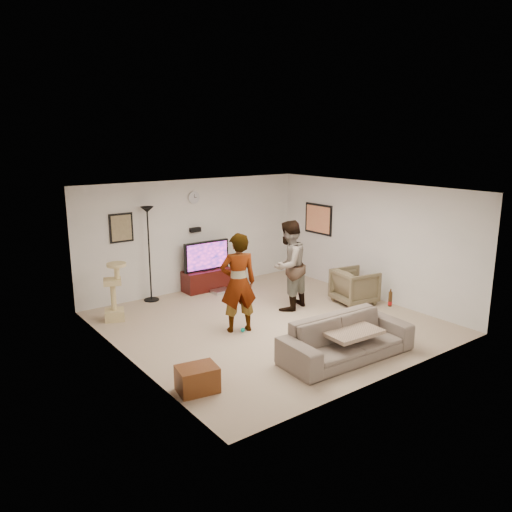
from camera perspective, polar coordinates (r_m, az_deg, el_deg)
floor at (r=9.53m, az=1.51°, el=-7.63°), size 5.50×5.50×0.02m
ceiling at (r=8.94m, az=1.61°, el=7.63°), size 5.50×5.50×0.02m
wall_back at (r=11.39m, az=-7.04°, el=2.38°), size 5.50×0.04×2.50m
wall_front at (r=7.27m, az=15.12°, el=-4.35°), size 5.50×0.04×2.50m
wall_left at (r=7.81m, az=-14.53°, el=-3.09°), size 0.04×5.50×2.50m
wall_right at (r=11.03m, az=12.87°, el=1.78°), size 0.04×5.50×2.50m
wall_clock at (r=11.23m, az=-7.09°, el=6.61°), size 0.26×0.04×0.26m
wall_speaker at (r=11.31m, az=-6.91°, el=2.98°), size 0.25×0.10×0.10m
picture_back at (r=10.58m, az=-15.06°, el=3.10°), size 0.42×0.03×0.52m
picture_right at (r=12.05m, az=7.09°, el=4.19°), size 0.03×0.78×0.62m
tv_stand at (r=11.50m, az=-5.58°, el=-2.69°), size 1.12×0.45×0.47m
console_box at (r=11.29m, az=-4.00°, el=-4.01°), size 0.40×0.30×0.07m
tv at (r=11.36m, az=-5.64°, el=0.05°), size 1.11×0.08×0.66m
tv_screen at (r=11.32m, az=-5.52°, el=0.01°), size 1.02×0.01×0.58m
floor_lamp at (r=10.73m, az=-12.03°, el=0.17°), size 0.32×0.32×2.01m
cat_tree at (r=9.86m, az=-15.93°, el=-3.93°), size 0.46×0.46×1.12m
person_left at (r=8.87m, az=-2.04°, el=-3.06°), size 0.76×0.62×1.79m
person_right at (r=10.03m, az=3.71°, el=-1.08°), size 1.05×0.92×1.81m
sofa at (r=8.11m, az=10.27°, el=-9.19°), size 2.25×0.97×0.64m
throw_blanket at (r=8.11m, az=10.57°, el=-8.35°), size 0.94×0.75×0.06m
beer_bottle at (r=8.69m, az=15.00°, el=-4.75°), size 0.06×0.06×0.25m
armchair at (r=10.69m, az=11.15°, el=-3.40°), size 0.92×0.90×0.73m
side_table at (r=7.11m, az=-6.68°, el=-13.70°), size 0.60×0.49×0.36m
toy_ball at (r=9.08m, az=-1.52°, el=-8.39°), size 0.08×0.08×0.08m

